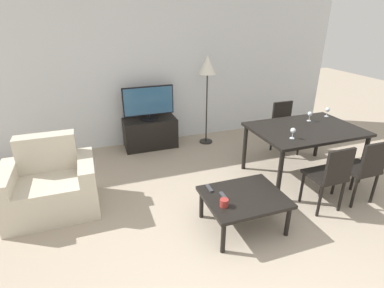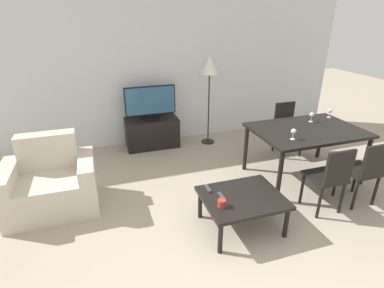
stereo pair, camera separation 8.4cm
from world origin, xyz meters
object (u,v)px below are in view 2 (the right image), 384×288
object	(u,v)px
dining_chair_near_right	(365,169)
cup_white_near	(222,203)
dining_chair_far	(287,125)
tv_stand	(152,133)
remote_primary	(222,196)
coffee_table	(242,200)
dining_table	(306,134)
wine_glass_left	(330,111)
wine_glass_right	(312,115)
floor_lamp	(210,70)
dining_chair_near	(330,176)
tv	(150,103)
armchair	(52,185)
wine_glass_center	(294,132)
remote_secondary	(208,188)

from	to	relation	value
dining_chair_near_right	cup_white_near	size ratio (longest dim) A/B	9.63
dining_chair_far	dining_chair_near_right	world-z (taller)	same
tv_stand	remote_primary	bearing A→B (deg)	-83.35
coffee_table	dining_table	world-z (taller)	dining_table
wine_glass_left	wine_glass_right	distance (m)	0.40
tv_stand	wine_glass_right	xyz separation A→B (m)	(2.12, -1.53, 0.60)
floor_lamp	cup_white_near	distance (m)	2.76
wine_glass_right	dining_chair_near	bearing A→B (deg)	-115.57
floor_lamp	wine_glass_right	distance (m)	1.83
tv	floor_lamp	bearing A→B (deg)	-7.86
dining_chair_near_right	armchair	bearing A→B (deg)	163.05
coffee_table	wine_glass_right	xyz separation A→B (m)	(1.60, 0.99, 0.50)
dining_table	wine_glass_center	size ratio (longest dim) A/B	10.27
tv_stand	dining_chair_near	size ratio (longest dim) A/B	1.06
tv	floor_lamp	world-z (taller)	floor_lamp
tv	dining_table	xyz separation A→B (m)	(1.88, -1.76, -0.14)
floor_lamp	remote_secondary	world-z (taller)	floor_lamp
tv_stand	wine_glass_center	world-z (taller)	wine_glass_center
dining_chair_near	wine_glass_center	world-z (taller)	wine_glass_center
dining_chair_near	dining_chair_near_right	bearing A→B (deg)	0.00
coffee_table	wine_glass_left	bearing A→B (deg)	28.12
tv_stand	dining_chair_near	distance (m)	3.05
dining_chair_near_right	wine_glass_left	xyz separation A→B (m)	(0.37, 1.12, 0.37)
remote_secondary	wine_glass_right	distance (m)	2.10
dining_chair_far	remote_primary	xyz separation A→B (m)	(-1.85, -1.52, -0.07)
armchair	wine_glass_left	bearing A→B (deg)	0.07
wine_glass_center	dining_chair_near	bearing A→B (deg)	-74.07
remote_secondary	wine_glass_left	bearing A→B (deg)	19.53
coffee_table	dining_chair_near	world-z (taller)	dining_chair_near
coffee_table	tv_stand	bearing A→B (deg)	101.49
dining_table	wine_glass_left	xyz separation A→B (m)	(0.64, 0.31, 0.18)
dining_chair_far	dining_chair_near_right	distance (m)	1.64
dining_chair_near_right	cup_white_near	distance (m)	1.92
dining_chair_far	coffee_table	bearing A→B (deg)	-135.86
coffee_table	tv	bearing A→B (deg)	101.50
tv	remote_primary	bearing A→B (deg)	-83.34
dining_table	remote_primary	size ratio (longest dim) A/B	10.00
floor_lamp	remote_primary	size ratio (longest dim) A/B	10.63
dining_chair_far	cup_white_near	xyz separation A→B (m)	(-1.92, -1.68, -0.04)
dining_table	wine_glass_right	xyz separation A→B (m)	(0.24, 0.23, 0.18)
tv	coffee_table	xyz separation A→B (m)	(0.51, -2.52, -0.46)
coffee_table	remote_primary	bearing A→B (deg)	165.73
tv	remote_secondary	xyz separation A→B (m)	(0.20, -2.27, -0.40)
coffee_table	remote_secondary	bearing A→B (deg)	141.27
coffee_table	wine_glass_right	bearing A→B (deg)	31.72
dining_chair_near	dining_chair_near_right	xyz separation A→B (m)	(0.52, 0.00, 0.00)
tv	remote_secondary	distance (m)	2.32
floor_lamp	remote_secondary	bearing A→B (deg)	-111.09
dining_chair_far	floor_lamp	bearing A→B (deg)	144.31
armchair	wine_glass_left	distance (m)	4.08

